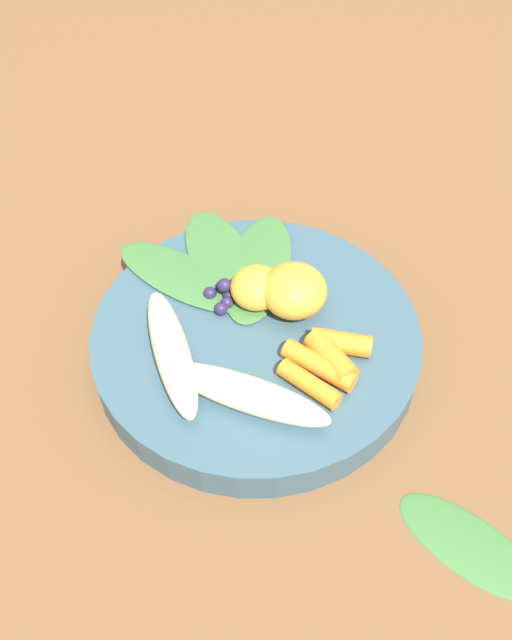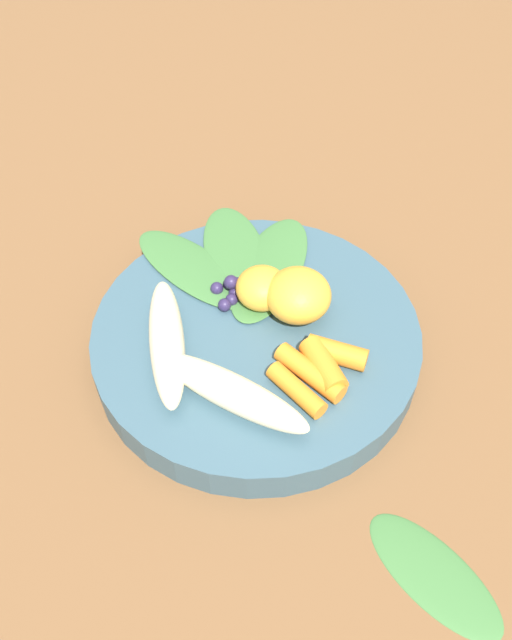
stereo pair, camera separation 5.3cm
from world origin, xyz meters
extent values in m
plane|color=brown|center=(0.00, 0.00, 0.00)|extent=(2.40, 2.40, 0.00)
cylinder|color=#385666|center=(0.00, 0.00, 0.02)|extent=(0.27, 0.27, 0.03)
ellipsoid|color=beige|center=(-0.04, -0.06, 0.04)|extent=(0.10, 0.12, 0.03)
ellipsoid|color=beige|center=(-0.07, 0.00, 0.04)|extent=(0.05, 0.13, 0.03)
ellipsoid|color=#F4A833|center=(0.01, 0.03, 0.05)|extent=(0.04, 0.04, 0.03)
ellipsoid|color=#F4A833|center=(0.04, 0.01, 0.05)|extent=(0.05, 0.05, 0.04)
cylinder|color=orange|center=(0.01, -0.07, 0.04)|extent=(0.03, 0.05, 0.01)
cylinder|color=orange|center=(0.02, -0.06, 0.04)|extent=(0.04, 0.06, 0.02)
cylinder|color=orange|center=(0.03, -0.06, 0.04)|extent=(0.02, 0.05, 0.02)
cylinder|color=orange|center=(0.05, -0.05, 0.04)|extent=(0.05, 0.04, 0.02)
sphere|color=#2D234C|center=(-0.02, 0.03, 0.04)|extent=(0.01, 0.01, 0.01)
sphere|color=#2D234C|center=(-0.01, 0.05, 0.04)|extent=(0.01, 0.01, 0.01)
sphere|color=#2D234C|center=(-0.01, 0.04, 0.04)|extent=(0.01, 0.01, 0.01)
sphere|color=#2D234C|center=(-0.02, 0.05, 0.04)|extent=(0.01, 0.01, 0.01)
sphere|color=#2D234C|center=(-0.01, 0.04, 0.05)|extent=(0.01, 0.01, 0.01)
sphere|color=#2D234C|center=(-0.01, 0.03, 0.04)|extent=(0.01, 0.01, 0.01)
sphere|color=#2D234C|center=(0.00, 0.05, 0.04)|extent=(0.01, 0.01, 0.01)
ellipsoid|color=#3D7038|center=(0.04, 0.06, 0.03)|extent=(0.13, 0.14, 0.01)
ellipsoid|color=#3D7038|center=(0.01, 0.09, 0.03)|extent=(0.07, 0.14, 0.01)
ellipsoid|color=#3D7038|center=(-0.03, 0.08, 0.03)|extent=(0.11, 0.14, 0.01)
ellipsoid|color=#3D7038|center=(0.05, -0.22, 0.00)|extent=(0.08, 0.12, 0.01)
camera|label=1|loc=(-0.16, -0.30, 0.44)|focal=36.36mm
camera|label=2|loc=(-0.12, -0.32, 0.44)|focal=36.36mm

